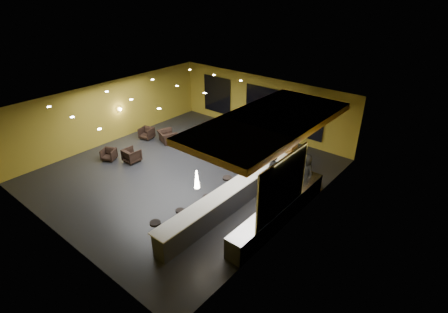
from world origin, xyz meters
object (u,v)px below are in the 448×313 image
Objects in this scene: armchair_a at (109,154)px; bar_stool_5 at (261,161)px; armchair_c at (147,133)px; prep_counter at (279,212)px; armchair_d at (167,137)px; column at (290,136)px; pendant_2 at (273,135)px; bar_stool_1 at (180,215)px; staff_b at (288,171)px; bar_stool_3 at (227,183)px; staff_a at (272,172)px; bar_stool_2 at (207,201)px; staff_c at (306,172)px; bar_stool_4 at (246,173)px; pendant_0 at (197,179)px; armchair_b at (132,155)px; pendant_1 at (240,154)px; bar_stool_0 at (156,229)px.

armchair_a is 0.91× the size of bar_stool_5.
armchair_c is at bearing -170.73° from bar_stool_5.
prep_counter is 5.70× the size of armchair_d.
pendant_2 is at bearing -90.00° from column.
pendant_2 is 0.97× the size of bar_stool_1.
staff_b is at bearing -1.96° from pendant_2.
pendant_2 is 0.82× the size of bar_stool_3.
prep_counter is 2.72m from staff_b.
armchair_a is (-8.21, -3.02, -0.59)m from staff_a.
staff_b is (-1.07, 2.47, 0.37)m from prep_counter.
staff_a is at bearing -40.81° from bar_stool_5.
staff_a reaches higher than prep_counter.
pendant_2 is 0.66× the size of armchair_d.
armchair_c is 8.24m from bar_stool_2.
staff_c is 2.03× the size of bar_stool_3.
bar_stool_4 is at bearing -15.77° from armchair_c.
armchair_c is (-8.32, 4.30, -2.01)m from pendant_0.
staff_c reaches higher than bar_stool_4.
bar_stool_2 is (-0.68, -3.78, -1.89)m from pendant_2.
armchair_a is at bearing 32.21° from armchair_b.
staff_c is (1.60, 5.35, -1.49)m from pendant_0.
pendant_2 is (0.00, 5.00, 0.00)m from pendant_0.
bar_stool_5 is at bearing 90.89° from bar_stool_1.
staff_b is 0.77m from staff_c.
bar_stool_2 is 0.84× the size of bar_stool_3.
bar_stool_1 is at bearing -107.34° from pendant_1.
bar_stool_2 is (-0.68, -1.28, -1.89)m from pendant_1.
bar_stool_4 reaches higher than bar_stool_2.
staff_c is 4.73m from bar_stool_2.
bar_stool_5 is at bearing 151.00° from pendant_2.
bar_stool_0 reaches higher than bar_stool_1.
column reaches higher than armchair_d.
prep_counter reaches higher than armchair_a.
armchair_b is at bearing -147.79° from bar_stool_5.
armchair_c is at bearing 177.63° from bar_stool_4.
pendant_1 is (0.00, -4.10, 0.60)m from column.
staff_a is 2.41× the size of armchair_c.
bar_stool_2 is at bearing -99.59° from staff_c.
armchair_d is at bearing -172.98° from bar_stool_5.
armchair_c reaches higher than armchair_a.
column is 8.22m from armchair_b.
bar_stool_3 is at bearing -170.78° from armchair_b.
pendant_1 and pendant_2 have the same top height.
armchair_b is 1.11× the size of bar_stool_2.
armchair_a is at bearing -172.73° from prep_counter.
bar_stool_1 is 1.38m from bar_stool_2.
staff_b is 4.09m from bar_stool_2.
bar_stool_0 is at bearing -91.00° from staff_c.
staff_a reaches higher than armchair_c.
armchair_a is 0.87× the size of armchair_b.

